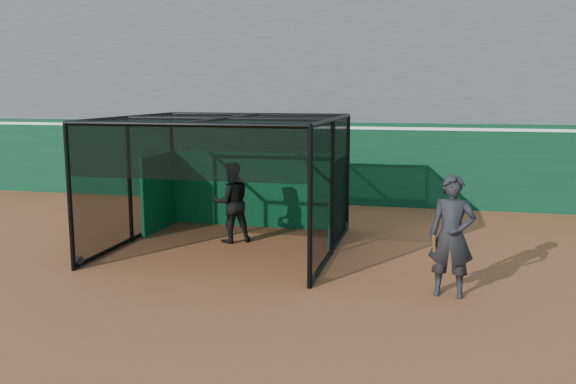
# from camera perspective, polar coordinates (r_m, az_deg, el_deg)

# --- Properties ---
(ground) EXTENTS (120.00, 120.00, 0.00)m
(ground) POSITION_cam_1_polar(r_m,az_deg,el_deg) (11.08, -6.49, -8.66)
(ground) COLOR brown
(ground) RESTS_ON ground
(outfield_wall) EXTENTS (50.00, 0.50, 2.50)m
(outfield_wall) POSITION_cam_1_polar(r_m,az_deg,el_deg) (18.87, 2.22, 2.89)
(outfield_wall) COLOR #09341C
(outfield_wall) RESTS_ON ground
(grandstand) EXTENTS (50.00, 7.85, 8.95)m
(grandstand) POSITION_cam_1_polar(r_m,az_deg,el_deg) (22.49, 4.18, 12.05)
(grandstand) COLOR #4C4C4F
(grandstand) RESTS_ON ground
(batting_cage) EXTENTS (4.75, 4.82, 2.85)m
(batting_cage) POSITION_cam_1_polar(r_m,az_deg,el_deg) (13.38, -5.73, 0.73)
(batting_cage) COLOR black
(batting_cage) RESTS_ON ground
(batter) EXTENTS (1.13, 1.08, 1.84)m
(batter) POSITION_cam_1_polar(r_m,az_deg,el_deg) (13.96, -5.32, -0.97)
(batter) COLOR black
(batter) RESTS_ON ground
(on_deck_player) EXTENTS (0.80, 0.56, 2.07)m
(on_deck_player) POSITION_cam_1_polar(r_m,az_deg,el_deg) (10.56, 15.07, -4.03)
(on_deck_player) COLOR black
(on_deck_player) RESTS_ON ground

